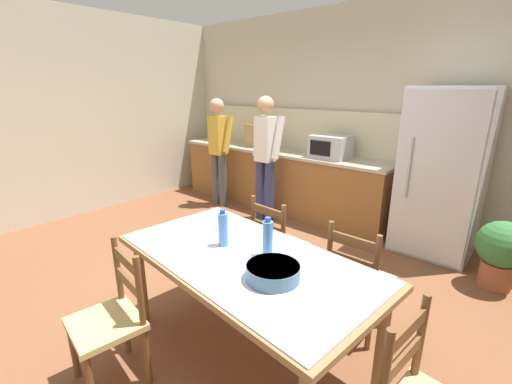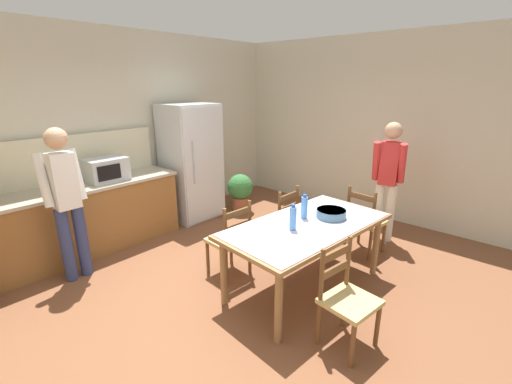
{
  "view_description": "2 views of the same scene",
  "coord_description": "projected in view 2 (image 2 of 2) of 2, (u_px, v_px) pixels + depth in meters",
  "views": [
    {
      "loc": [
        1.99,
        -1.91,
        1.85
      ],
      "look_at": [
        0.03,
        0.34,
        0.92
      ],
      "focal_mm": 24.0,
      "sensor_mm": 36.0,
      "label": 1
    },
    {
      "loc": [
        -2.23,
        -2.19,
        2.16
      ],
      "look_at": [
        0.44,
        0.17,
        1.02
      ],
      "focal_mm": 24.0,
      "sensor_mm": 36.0,
      "label": 2
    }
  ],
  "objects": [
    {
      "name": "bottle_near_centre",
      "position": [
        293.0,
        218.0,
        3.38
      ],
      "size": [
        0.07,
        0.07,
        0.27
      ],
      "color": "#4C8ED6",
      "rests_on": "dining_table"
    },
    {
      "name": "microwave",
      "position": [
        106.0,
        169.0,
        4.52
      ],
      "size": [
        0.5,
        0.39,
        0.3
      ],
      "color": "#B2B7BC",
      "rests_on": "kitchen_counter"
    },
    {
      "name": "dining_table",
      "position": [
        307.0,
        230.0,
        3.59
      ],
      "size": [
        1.92,
        1.12,
        0.76
      ],
      "rotation": [
        0.0,
        0.0,
        -0.09
      ],
      "color": "olive",
      "rests_on": "ground"
    },
    {
      "name": "potted_plant",
      "position": [
        240.0,
        190.0,
        5.93
      ],
      "size": [
        0.44,
        0.44,
        0.67
      ],
      "color": "brown",
      "rests_on": "ground"
    },
    {
      "name": "person_by_table",
      "position": [
        388.0,
        176.0,
        4.68
      ],
      "size": [
        0.34,
        0.46,
        1.67
      ],
      "rotation": [
        0.0,
        0.0,
        3.37
      ],
      "color": "silver",
      "rests_on": "ground"
    },
    {
      "name": "chair_side_near_left",
      "position": [
        346.0,
        299.0,
        2.86
      ],
      "size": [
        0.47,
        0.46,
        0.91
      ],
      "rotation": [
        0.0,
        0.0,
        -0.14
      ],
      "color": "brown",
      "rests_on": "ground"
    },
    {
      "name": "wall_right",
      "position": [
        379.0,
        129.0,
        5.52
      ],
      "size": [
        0.12,
        5.2,
        2.9
      ],
      "primitive_type": "cube",
      "color": "beige",
      "rests_on": "ground"
    },
    {
      "name": "chair_head_end",
      "position": [
        365.0,
        221.0,
        4.45
      ],
      "size": [
        0.44,
        0.46,
        0.91
      ],
      "rotation": [
        0.0,
        0.0,
        1.46
      ],
      "color": "brown",
      "rests_on": "ground"
    },
    {
      "name": "ground_plane",
      "position": [
        240.0,
        296.0,
        3.63
      ],
      "size": [
        8.32,
        8.32,
        0.0
      ],
      "primitive_type": "plane",
      "color": "brown"
    },
    {
      "name": "serving_bowl",
      "position": [
        331.0,
        213.0,
        3.71
      ],
      "size": [
        0.32,
        0.32,
        0.09
      ],
      "color": "slate",
      "rests_on": "dining_table"
    },
    {
      "name": "bottle_off_centre",
      "position": [
        304.0,
        207.0,
        3.67
      ],
      "size": [
        0.07,
        0.07,
        0.27
      ],
      "color": "#4C8ED6",
      "rests_on": "dining_table"
    },
    {
      "name": "wall_back",
      "position": [
        105.0,
        135.0,
        4.87
      ],
      "size": [
        6.52,
        0.12,
        2.9
      ],
      "primitive_type": "cube",
      "color": "beige",
      "rests_on": "ground"
    },
    {
      "name": "chair_side_far_left",
      "position": [
        230.0,
        240.0,
        3.92
      ],
      "size": [
        0.45,
        0.43,
        0.91
      ],
      "rotation": [
        0.0,
        0.0,
        3.07
      ],
      "color": "brown",
      "rests_on": "ground"
    },
    {
      "name": "chair_side_far_right",
      "position": [
        280.0,
        221.0,
        4.47
      ],
      "size": [
        0.43,
        0.41,
        0.91
      ],
      "rotation": [
        0.0,
        0.0,
        3.12
      ],
      "color": "brown",
      "rests_on": "ground"
    },
    {
      "name": "counter_splashback",
      "position": [
        18.0,
        166.0,
        4.05
      ],
      "size": [
        3.51,
        0.03,
        0.6
      ],
      "primitive_type": "cube",
      "color": "beige",
      "rests_on": "kitchen_counter"
    },
    {
      "name": "person_at_counter",
      "position": [
        66.0,
        197.0,
        3.72
      ],
      "size": [
        0.43,
        0.3,
        1.73
      ],
      "rotation": [
        0.0,
        0.0,
        1.57
      ],
      "color": "navy",
      "rests_on": "ground"
    },
    {
      "name": "kitchen_counter",
      "position": [
        40.0,
        232.0,
        4.09
      ],
      "size": [
        3.55,
        0.66,
        0.92
      ],
      "color": "brown",
      "rests_on": "ground"
    },
    {
      "name": "refrigerator",
      "position": [
        192.0,
        163.0,
        5.55
      ],
      "size": [
        0.81,
        0.73,
        1.86
      ],
      "color": "silver",
      "rests_on": "ground"
    }
  ]
}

